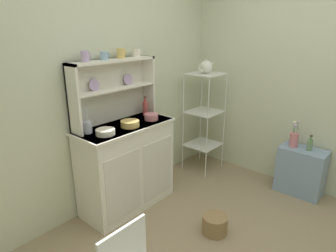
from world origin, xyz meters
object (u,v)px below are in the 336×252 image
object	(u,v)px
side_shelf_blue	(301,171)
oil_bottle	(310,144)
floor_basket	(215,224)
cup_lilac_0	(85,56)
porcelain_teapot	(206,67)
hutch_cabinet	(127,165)
hutch_shelf_unit	(112,86)
utensil_jar	(87,127)
flower_vase	(294,139)
bowl_mixing_large	(105,132)
bakers_rack	(204,110)
jam_bottle	(145,108)

from	to	relation	value
side_shelf_blue	oil_bottle	distance (m)	0.34
floor_basket	cup_lilac_0	xyz separation A→B (m)	(-0.51, 1.05, 1.47)
floor_basket	porcelain_teapot	size ratio (longest dim) A/B	0.95
hutch_cabinet	hutch_shelf_unit	distance (m)	0.81
hutch_cabinet	porcelain_teapot	distance (m)	1.50
utensil_jar	porcelain_teapot	bearing A→B (deg)	-6.31
side_shelf_blue	porcelain_teapot	xyz separation A→B (m)	(-0.21, 1.17, 1.07)
utensil_jar	oil_bottle	bearing A→B (deg)	-37.90
cup_lilac_0	hutch_cabinet	bearing A→B (deg)	-22.31
flower_vase	hutch_cabinet	bearing A→B (deg)	141.10
bowl_mixing_large	bakers_rack	bearing A→B (deg)	-0.93
hutch_cabinet	jam_bottle	distance (m)	0.64
floor_basket	jam_bottle	xyz separation A→B (m)	(0.15, 1.02, 0.88)
utensil_jar	porcelain_teapot	world-z (taller)	porcelain_teapot
hutch_cabinet	oil_bottle	bearing A→B (deg)	-42.75
bakers_rack	bowl_mixing_large	size ratio (longest dim) A/B	7.43
cup_lilac_0	jam_bottle	distance (m)	0.88
hutch_cabinet	floor_basket	xyz separation A→B (m)	(0.21, -0.93, -0.37)
floor_basket	flower_vase	xyz separation A→B (m)	(1.21, -0.22, 0.54)
porcelain_teapot	jam_bottle	bearing A→B (deg)	167.78
utensil_jar	hutch_cabinet	bearing A→B (deg)	-11.90
porcelain_teapot	hutch_cabinet	bearing A→B (deg)	175.41
cup_lilac_0	porcelain_teapot	distance (m)	1.55
bowl_mixing_large	flower_vase	xyz separation A→B (m)	(1.72, -1.08, -0.29)
hutch_shelf_unit	porcelain_teapot	distance (m)	1.25
utensil_jar	bakers_rack	bearing A→B (deg)	-6.30
floor_basket	jam_bottle	bearing A→B (deg)	81.50
bakers_rack	utensil_jar	xyz separation A→B (m)	(-1.59, 0.18, 0.15)
hutch_shelf_unit	oil_bottle	size ratio (longest dim) A/B	5.31
hutch_shelf_unit	jam_bottle	xyz separation A→B (m)	(0.37, -0.08, -0.28)
hutch_cabinet	side_shelf_blue	xyz separation A→B (m)	(1.43, -1.27, -0.19)
hutch_shelf_unit	utensil_jar	bearing A→B (deg)	-167.02
floor_basket	bakers_rack	bearing A→B (deg)	39.67
hutch_cabinet	floor_basket	bearing A→B (deg)	-76.99
hutch_cabinet	bowl_mixing_large	world-z (taller)	bowl_mixing_large
porcelain_teapot	oil_bottle	bearing A→B (deg)	-80.21
hutch_shelf_unit	bakers_rack	distance (m)	1.33
cup_lilac_0	bowl_mixing_large	bearing A→B (deg)	-87.48
floor_basket	flower_vase	distance (m)	1.34
flower_vase	bakers_rack	bearing A→B (deg)	101.20
hutch_cabinet	oil_bottle	world-z (taller)	hutch_cabinet
bowl_mixing_large	side_shelf_blue	bearing A→B (deg)	-34.91
bakers_rack	jam_bottle	bearing A→B (deg)	167.81
flower_vase	oil_bottle	distance (m)	0.17
cup_lilac_0	flower_vase	bearing A→B (deg)	-36.44
bowl_mixing_large	porcelain_teapot	bearing A→B (deg)	-0.93
hutch_shelf_unit	floor_basket	world-z (taller)	hutch_shelf_unit
bakers_rack	side_shelf_blue	xyz separation A→B (m)	(0.21, -1.17, -0.53)
flower_vase	oil_bottle	size ratio (longest dim) A/B	1.71
jam_bottle	flower_vase	world-z (taller)	jam_bottle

